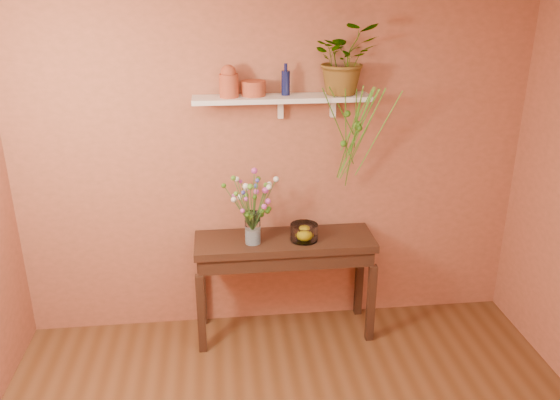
{
  "coord_description": "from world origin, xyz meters",
  "views": [
    {
      "loc": [
        -0.42,
        -2.21,
        2.72
      ],
      "look_at": [
        0.0,
        1.55,
        1.25
      ],
      "focal_mm": 36.27,
      "sensor_mm": 36.0,
      "label": 1
    }
  ],
  "objects_px": {
    "terracotta_jug": "(229,82)",
    "blue_bottle": "(286,82)",
    "spider_plant": "(345,58)",
    "bouquet": "(254,195)",
    "glass_vase": "(253,230)",
    "glass_bowl": "(304,233)",
    "sideboard": "(285,252)"
  },
  "relations": [
    {
      "from": "sideboard",
      "to": "bouquet",
      "type": "height_order",
      "value": "bouquet"
    },
    {
      "from": "bouquet",
      "to": "glass_vase",
      "type": "bearing_deg",
      "value": -165.58
    },
    {
      "from": "spider_plant",
      "to": "glass_bowl",
      "type": "relative_size",
      "value": 2.4
    },
    {
      "from": "sideboard",
      "to": "blue_bottle",
      "type": "distance_m",
      "value": 1.31
    },
    {
      "from": "sideboard",
      "to": "terracotta_jug",
      "type": "distance_m",
      "value": 1.38
    },
    {
      "from": "blue_bottle",
      "to": "glass_bowl",
      "type": "xyz_separation_m",
      "value": [
        0.12,
        -0.19,
        -1.12
      ]
    },
    {
      "from": "sideboard",
      "to": "spider_plant",
      "type": "height_order",
      "value": "spider_plant"
    },
    {
      "from": "terracotta_jug",
      "to": "glass_vase",
      "type": "xyz_separation_m",
      "value": [
        0.14,
        -0.17,
        -1.09
      ]
    },
    {
      "from": "terracotta_jug",
      "to": "glass_bowl",
      "type": "bearing_deg",
      "value": -16.04
    },
    {
      "from": "sideboard",
      "to": "terracotta_jug",
      "type": "relative_size",
      "value": 6.05
    },
    {
      "from": "blue_bottle",
      "to": "glass_vase",
      "type": "distance_m",
      "value": 1.13
    },
    {
      "from": "blue_bottle",
      "to": "bouquet",
      "type": "distance_m",
      "value": 0.86
    },
    {
      "from": "glass_vase",
      "to": "sideboard",
      "type": "bearing_deg",
      "value": 12.75
    },
    {
      "from": "sideboard",
      "to": "bouquet",
      "type": "distance_m",
      "value": 0.57
    },
    {
      "from": "glass_vase",
      "to": "bouquet",
      "type": "bearing_deg",
      "value": 14.42
    },
    {
      "from": "terracotta_jug",
      "to": "bouquet",
      "type": "relative_size",
      "value": 0.52
    },
    {
      "from": "bouquet",
      "to": "spider_plant",
      "type": "bearing_deg",
      "value": 15.78
    },
    {
      "from": "glass_vase",
      "to": "blue_bottle",
      "type": "bearing_deg",
      "value": 36.22
    },
    {
      "from": "terracotta_jug",
      "to": "blue_bottle",
      "type": "xyz_separation_m",
      "value": [
        0.41,
        0.03,
        -0.02
      ]
    },
    {
      "from": "blue_bottle",
      "to": "spider_plant",
      "type": "distance_m",
      "value": 0.46
    },
    {
      "from": "blue_bottle",
      "to": "bouquet",
      "type": "bearing_deg",
      "value": -142.99
    },
    {
      "from": "blue_bottle",
      "to": "glass_bowl",
      "type": "distance_m",
      "value": 1.15
    },
    {
      "from": "glass_vase",
      "to": "bouquet",
      "type": "distance_m",
      "value": 0.29
    },
    {
      "from": "spider_plant",
      "to": "glass_bowl",
      "type": "bearing_deg",
      "value": -148.58
    },
    {
      "from": "glass_vase",
      "to": "terracotta_jug",
      "type": "bearing_deg",
      "value": 130.61
    },
    {
      "from": "terracotta_jug",
      "to": "glass_bowl",
      "type": "xyz_separation_m",
      "value": [
        0.54,
        -0.15,
        -1.14
      ]
    },
    {
      "from": "terracotta_jug",
      "to": "blue_bottle",
      "type": "height_order",
      "value": "terracotta_jug"
    },
    {
      "from": "glass_bowl",
      "to": "bouquet",
      "type": "bearing_deg",
      "value": -178.8
    },
    {
      "from": "sideboard",
      "to": "bouquet",
      "type": "relative_size",
      "value": 3.12
    },
    {
      "from": "spider_plant",
      "to": "bouquet",
      "type": "xyz_separation_m",
      "value": [
        -0.69,
        -0.19,
        -0.96
      ]
    },
    {
      "from": "spider_plant",
      "to": "bouquet",
      "type": "relative_size",
      "value": 1.15
    },
    {
      "from": "blue_bottle",
      "to": "spider_plant",
      "type": "height_order",
      "value": "spider_plant"
    }
  ]
}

